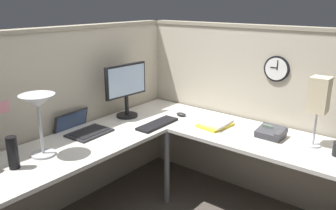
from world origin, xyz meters
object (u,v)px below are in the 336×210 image
object	(u,v)px
keyboard	(157,124)
desk_lamp_dome	(38,106)
monitor	(126,86)
book_stack	(216,124)
laptop	(81,129)
thermos_flask	(13,153)
office_phone	(272,133)
computer_mouse	(181,114)
desk_lamp_paper	(319,97)
wall_clock	(277,69)

from	to	relation	value
keyboard	desk_lamp_dome	xyz separation A→B (m)	(-0.97, 0.24, 0.35)
monitor	book_stack	distance (m)	0.89
laptop	thermos_flask	bearing A→B (deg)	-164.46
monitor	thermos_flask	xyz separation A→B (m)	(-1.20, -0.17, -0.18)
thermos_flask	office_phone	size ratio (longest dim) A/B	1.05
computer_mouse	thermos_flask	distance (m)	1.55
keyboard	thermos_flask	xyz separation A→B (m)	(-1.20, 0.21, 0.10)
computer_mouse	desk_lamp_dome	world-z (taller)	desk_lamp_dome
monitor	desk_lamp_paper	world-z (taller)	desk_lamp_paper
laptop	desk_lamp_dome	xyz separation A→B (m)	(-0.46, -0.16, 0.34)
computer_mouse	wall_clock	world-z (taller)	wall_clock
desk_lamp_paper	wall_clock	bearing A→B (deg)	57.84
wall_clock	office_phone	bearing A→B (deg)	-158.18
book_stack	wall_clock	xyz separation A→B (m)	(0.36, -0.36, 0.47)
office_phone	book_stack	bearing A→B (deg)	96.81
book_stack	office_phone	bearing A→B (deg)	-83.19
thermos_flask	book_stack	xyz separation A→B (m)	(1.49, -0.63, -0.09)
laptop	office_phone	world-z (taller)	laptop
monitor	desk_lamp_dome	bearing A→B (deg)	-171.98
thermos_flask	book_stack	world-z (taller)	thermos_flask
book_stack	wall_clock	world-z (taller)	wall_clock
thermos_flask	monitor	bearing A→B (deg)	7.85
wall_clock	book_stack	bearing A→B (deg)	135.69
laptop	wall_clock	xyz separation A→B (m)	(1.17, -1.17, 0.47)
monitor	wall_clock	distance (m)	1.34
laptop	desk_lamp_dome	size ratio (longest dim) A/B	0.90
monitor	office_phone	bearing A→B (deg)	-74.61
monitor	laptop	distance (m)	0.58
keyboard	thermos_flask	size ratio (longest dim) A/B	1.95
wall_clock	thermos_flask	bearing A→B (deg)	152.09
laptop	computer_mouse	xyz separation A→B (m)	(0.84, -0.42, -0.01)
monitor	laptop	bearing A→B (deg)	177.14
office_phone	desk_lamp_paper	size ratio (longest dim) A/B	0.40
book_stack	desk_lamp_dome	bearing A→B (deg)	152.56
laptop	wall_clock	bearing A→B (deg)	-45.11
monitor	wall_clock	size ratio (longest dim) A/B	2.27
desk_lamp_dome	desk_lamp_paper	distance (m)	1.98
computer_mouse	book_stack	world-z (taller)	book_stack
keyboard	office_phone	size ratio (longest dim) A/B	2.05
monitor	desk_lamp_dome	size ratio (longest dim) A/B	1.12
laptop	book_stack	world-z (taller)	laptop
monitor	thermos_flask	world-z (taller)	monitor
laptop	wall_clock	distance (m)	1.72
monitor	keyboard	bearing A→B (deg)	-90.60
computer_mouse	desk_lamp_paper	distance (m)	1.25
office_phone	book_stack	distance (m)	0.48
thermos_flask	office_phone	bearing A→B (deg)	-35.53
monitor	wall_clock	xyz separation A→B (m)	(0.66, -1.15, 0.20)
desk_lamp_dome	desk_lamp_paper	world-z (taller)	desk_lamp_paper
desk_lamp_paper	desk_lamp_dome	bearing A→B (deg)	133.17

